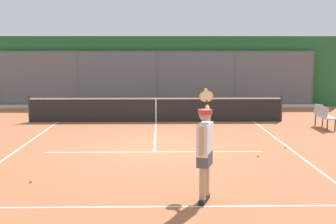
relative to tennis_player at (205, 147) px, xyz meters
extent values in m
plane|color=#A8603D|center=(0.99, -4.57, -1.04)|extent=(60.00, 60.00, 0.00)
cube|color=white|center=(0.99, 0.28, -1.04)|extent=(7.87, 0.05, 0.01)
cube|color=white|center=(0.99, -4.14, -1.04)|extent=(6.14, 0.05, 0.01)
cube|color=white|center=(-2.95, -4.63, -1.04)|extent=(0.05, 9.82, 0.01)
cube|color=white|center=(4.92, -4.63, -1.04)|extent=(0.05, 9.82, 0.01)
cube|color=white|center=(0.99, -6.84, -1.04)|extent=(0.05, 5.40, 0.01)
cylinder|color=#565B60|center=(-6.92, -14.24, 0.37)|extent=(0.07, 0.07, 2.82)
cylinder|color=#565B60|center=(-2.97, -14.24, 0.37)|extent=(0.07, 0.07, 2.82)
cylinder|color=#565B60|center=(0.99, -14.24, 0.37)|extent=(0.07, 0.07, 2.82)
cylinder|color=#565B60|center=(4.94, -14.24, 0.37)|extent=(0.07, 0.07, 2.82)
cylinder|color=#565B60|center=(0.99, -14.24, 1.74)|extent=(15.82, 0.05, 0.05)
cube|color=#565B60|center=(0.99, -14.24, 0.37)|extent=(15.82, 0.02, 2.82)
cube|color=#235B2D|center=(0.99, -14.89, 0.74)|extent=(18.82, 0.90, 3.56)
cube|color=silver|center=(0.99, -14.06, -0.97)|extent=(16.82, 0.18, 0.15)
cylinder|color=#2D2D2D|center=(-4.06, -9.54, -0.51)|extent=(0.09, 0.09, 1.07)
cylinder|color=#2D2D2D|center=(6.03, -9.54, -0.51)|extent=(0.09, 0.09, 1.07)
cube|color=black|center=(0.99, -9.54, -0.59)|extent=(10.01, 0.02, 0.91)
cube|color=white|center=(0.99, -9.54, -0.11)|extent=(10.01, 0.04, 0.05)
cube|color=white|center=(0.99, -9.54, -0.59)|extent=(0.05, 0.04, 0.91)
cube|color=black|center=(0.05, 0.15, -1.00)|extent=(0.19, 0.28, 0.09)
cylinder|color=tan|center=(0.05, 0.15, -0.55)|extent=(0.13, 0.13, 0.82)
cube|color=black|center=(-0.04, -0.11, -1.00)|extent=(0.19, 0.28, 0.09)
cylinder|color=tan|center=(-0.04, -0.11, -0.55)|extent=(0.13, 0.13, 0.82)
cube|color=#474C56|center=(0.00, 0.02, -0.22)|extent=(0.34, 0.48, 0.26)
cube|color=white|center=(0.00, 0.02, 0.16)|extent=(0.36, 0.54, 0.59)
cylinder|color=tan|center=(0.10, 0.31, 0.18)|extent=(0.08, 0.08, 0.54)
cylinder|color=tan|center=(-0.10, -0.44, 0.57)|extent=(0.10, 0.40, 0.30)
sphere|color=tan|center=(0.00, 0.02, 0.60)|extent=(0.23, 0.23, 0.23)
cylinder|color=red|center=(0.00, 0.02, 0.67)|extent=(0.33, 0.33, 0.08)
cube|color=red|center=(-0.04, -0.10, 0.63)|extent=(0.25, 0.25, 0.02)
cylinder|color=black|center=(-0.11, -0.69, 0.73)|extent=(0.04, 0.17, 0.13)
torus|color=gold|center=(-0.11, -0.88, 0.86)|extent=(0.30, 0.19, 0.26)
cylinder|color=silver|center=(-0.11, -0.88, 0.86)|extent=(0.25, 0.15, 0.21)
sphere|color=#D6E042|center=(-0.12, -1.06, 0.98)|extent=(0.07, 0.07, 0.07)
sphere|color=#D6E042|center=(-1.80, -3.52, -1.01)|extent=(0.07, 0.07, 0.07)
sphere|color=#C1D138|center=(-2.84, -4.57, -1.01)|extent=(0.07, 0.07, 0.07)
sphere|color=#C1D138|center=(3.62, -1.27, -1.01)|extent=(0.07, 0.07, 0.07)
cube|color=#B7B7BC|center=(-5.23, -7.88, -0.60)|extent=(0.38, 1.30, 0.05)
cube|color=#B7B7BC|center=(-5.06, -7.88, -0.38)|extent=(0.09, 1.30, 0.36)
cylinder|color=#333338|center=(-5.37, -7.28, -0.82)|extent=(0.04, 0.04, 0.44)
cylinder|color=#333338|center=(-5.37, -8.48, -0.82)|extent=(0.04, 0.04, 0.44)
cylinder|color=#333338|center=(-5.09, -7.28, -0.82)|extent=(0.04, 0.04, 0.44)
cylinder|color=#333338|center=(-5.09, -8.48, -0.82)|extent=(0.04, 0.04, 0.44)
camera|label=1|loc=(0.83, 8.02, 1.76)|focal=47.31mm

